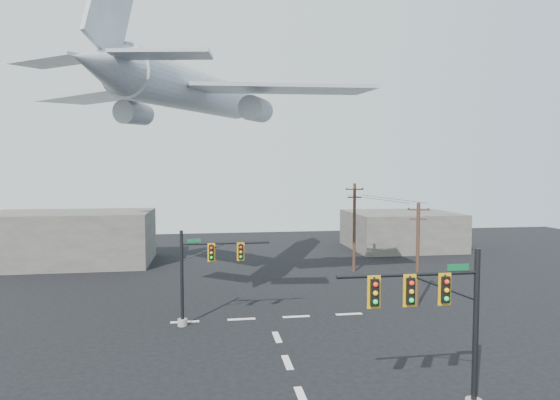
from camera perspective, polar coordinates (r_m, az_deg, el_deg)
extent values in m
plane|color=black|center=(23.92, 2.62, -22.82)|extent=(120.00, 120.00, 0.00)
cube|color=silver|center=(23.92, 2.62, -22.80)|extent=(0.40, 2.00, 0.01)
cube|color=silver|center=(27.50, 0.90, -19.17)|extent=(0.40, 2.00, 0.01)
cube|color=silver|center=(31.18, -0.37, -16.37)|extent=(0.40, 2.00, 0.01)
cube|color=silver|center=(34.73, -11.54, -14.34)|extent=(2.00, 0.40, 0.01)
cube|color=silver|center=(34.75, -4.72, -14.27)|extent=(2.00, 0.40, 0.01)
cube|color=silver|center=(35.23, 1.98, -14.01)|extent=(2.00, 0.40, 0.01)
cube|color=silver|center=(36.15, 8.40, -13.59)|extent=(2.00, 0.40, 0.01)
cylinder|color=black|center=(22.94, 22.74, -14.47)|extent=(0.25, 0.25, 7.26)
cylinder|color=black|center=(20.84, 15.40, -8.76)|extent=(6.31, 0.17, 0.17)
cylinder|color=black|center=(21.65, 19.25, -10.05)|extent=(3.39, 0.08, 0.08)
cube|color=black|center=(21.53, 19.44, -10.22)|extent=(0.35, 0.31, 1.14)
cube|color=#DC9C0C|center=(21.55, 19.41, -10.21)|extent=(0.57, 0.04, 1.40)
sphere|color=#FD260E|center=(21.30, 19.69, -9.38)|extent=(0.21, 0.21, 0.21)
sphere|color=#F8A90D|center=(21.38, 19.67, -10.32)|extent=(0.21, 0.21, 0.21)
sphere|color=#0DD246|center=(21.47, 19.65, -11.27)|extent=(0.21, 0.21, 0.21)
cube|color=black|center=(20.85, 15.54, -10.60)|extent=(0.35, 0.31, 1.14)
cube|color=#DC9C0C|center=(20.87, 15.52, -10.59)|extent=(0.57, 0.04, 1.40)
sphere|color=#FD260E|center=(20.61, 15.76, -9.73)|extent=(0.21, 0.21, 0.21)
sphere|color=#F8A90D|center=(20.69, 15.75, -10.71)|extent=(0.21, 0.21, 0.21)
sphere|color=#0DD246|center=(20.78, 15.73, -11.68)|extent=(0.21, 0.21, 0.21)
cube|color=black|center=(20.27, 11.39, -10.95)|extent=(0.35, 0.31, 1.14)
cube|color=#DC9C0C|center=(20.28, 11.37, -10.94)|extent=(0.57, 0.04, 1.40)
sphere|color=#FD260E|center=(20.02, 11.58, -10.06)|extent=(0.21, 0.21, 0.21)
sphere|color=#F8A90D|center=(20.11, 11.57, -11.07)|extent=(0.21, 0.21, 0.21)
sphere|color=#0DD246|center=(20.20, 11.56, -12.07)|extent=(0.21, 0.21, 0.21)
cube|color=#0C562B|center=(21.72, 20.89, -7.67)|extent=(0.99, 0.04, 0.27)
cylinder|color=gray|center=(33.90, -11.81, -14.39)|extent=(0.66, 0.66, 0.47)
cylinder|color=black|center=(33.09, -11.87, -9.33)|extent=(0.23, 0.23, 6.60)
cylinder|color=black|center=(32.62, -6.61, -5.25)|extent=(6.03, 0.15, 0.15)
cylinder|color=black|center=(32.69, -9.26, -6.26)|extent=(3.22, 0.08, 0.08)
cube|color=black|center=(32.56, -8.37, -6.34)|extent=(0.32, 0.28, 1.04)
cube|color=#DC9C0C|center=(32.57, -8.37, -6.34)|extent=(0.52, 0.04, 1.27)
sphere|color=#FD260E|center=(32.34, -8.37, -5.81)|extent=(0.19, 0.19, 0.19)
sphere|color=#F8A90D|center=(32.40, -8.37, -6.39)|extent=(0.19, 0.19, 0.19)
sphere|color=#0DD246|center=(32.46, -8.36, -6.97)|extent=(0.19, 0.19, 0.19)
cube|color=black|center=(32.63, -4.82, -6.30)|extent=(0.32, 0.28, 1.04)
cube|color=#DC9C0C|center=(32.64, -4.82, -6.29)|extent=(0.52, 0.04, 1.27)
sphere|color=#FD260E|center=(32.41, -4.80, -5.77)|extent=(0.19, 0.19, 0.19)
sphere|color=#F8A90D|center=(32.47, -4.80, -6.34)|extent=(0.19, 0.19, 0.19)
sphere|color=#0DD246|center=(32.53, -4.79, -6.92)|extent=(0.19, 0.19, 0.19)
cube|color=#0C562B|center=(32.53, -10.44, -4.89)|extent=(0.90, 0.04, 0.25)
cylinder|color=#452A1D|center=(38.26, 16.43, -6.46)|extent=(0.27, 0.27, 8.18)
cube|color=#452A1D|center=(37.82, 16.52, -1.15)|extent=(1.56, 0.71, 0.11)
cube|color=#452A1D|center=(37.88, 16.50, -2.25)|extent=(1.22, 0.58, 0.11)
cylinder|color=black|center=(37.78, 15.42, -1.00)|extent=(0.09, 0.09, 0.11)
cylinder|color=black|center=(37.81, 16.52, -1.02)|extent=(0.09, 0.09, 0.11)
cylinder|color=black|center=(37.86, 17.62, -1.03)|extent=(0.09, 0.09, 0.11)
cylinder|color=#452A1D|center=(50.01, 9.04, -3.35)|extent=(0.32, 0.32, 9.37)
cube|color=#452A1D|center=(49.69, 9.09, 1.30)|extent=(1.90, 0.29, 0.13)
cube|color=#452A1D|center=(49.73, 9.08, 0.33)|extent=(1.48, 0.26, 0.13)
cylinder|color=black|center=(49.51, 8.14, 1.42)|extent=(0.11, 0.11, 0.13)
cylinder|color=black|center=(49.69, 9.09, 1.42)|extent=(0.11, 0.11, 0.13)
cylinder|color=black|center=(49.88, 10.03, 1.42)|extent=(0.11, 0.11, 0.13)
cylinder|color=black|center=(43.38, 11.33, 0.16)|extent=(1.08, 13.19, 0.03)
cylinder|color=black|center=(43.94, 13.25, 0.18)|extent=(0.85, 13.19, 0.03)
cylinder|color=#B3B9C0|center=(40.89, -10.28, 12.98)|extent=(11.35, 21.82, 4.67)
cone|color=#B3B9C0|center=(53.42, -4.52, 11.56)|extent=(5.09, 5.98, 3.74)
cone|color=#B3B9C0|center=(29.13, -21.06, 15.25)|extent=(4.76, 5.84, 3.39)
cube|color=#B3B9C0|center=(43.17, -20.83, 11.75)|extent=(13.28, 13.64, 0.54)
cube|color=#B3B9C0|center=(37.04, 0.21, 13.39)|extent=(14.41, 5.74, 0.54)
cylinder|color=#B3B9C0|center=(42.60, -17.38, 10.08)|extent=(3.14, 4.05, 2.14)
cylinder|color=#B3B9C0|center=(38.35, -2.93, 10.99)|extent=(3.14, 4.05, 2.14)
cube|color=#B3B9C0|center=(30.83, -20.05, 20.99)|extent=(2.18, 4.99, 6.34)
cube|color=#B3B9C0|center=(31.70, -25.88, 15.01)|extent=(5.80, 5.17, 0.33)
cube|color=#B3B9C0|center=(28.01, -14.20, 16.84)|extent=(5.68, 3.01, 0.33)
cube|color=#69645D|center=(58.70, -24.23, -4.27)|extent=(18.00, 10.00, 6.00)
cube|color=#69645D|center=(66.91, 14.52, -3.58)|extent=(14.00, 12.00, 5.00)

